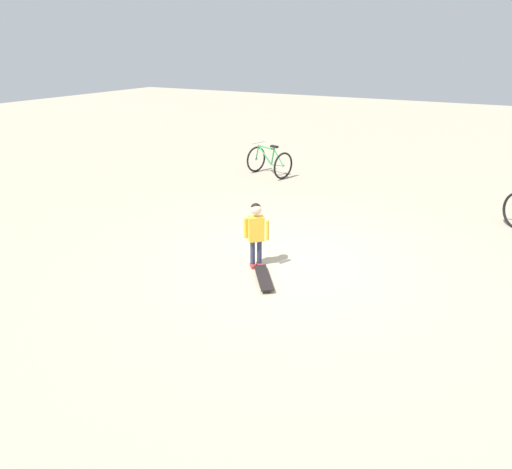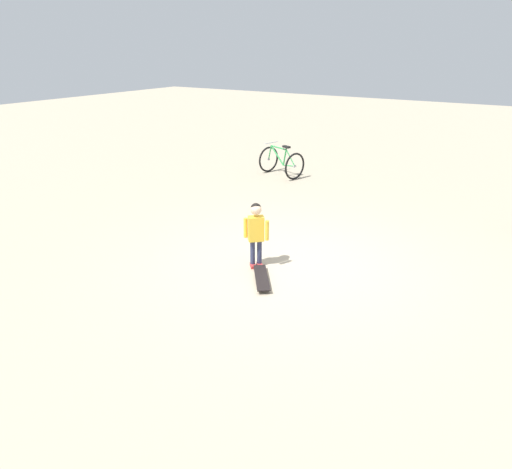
% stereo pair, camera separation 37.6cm
% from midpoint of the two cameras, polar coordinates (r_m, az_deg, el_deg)
% --- Properties ---
extents(ground_plane, '(50.00, 50.00, 0.00)m').
position_cam_midpoint_polar(ground_plane, '(7.17, 6.59, -3.65)').
color(ground_plane, tan).
extents(child_person, '(0.27, 0.40, 1.06)m').
position_cam_midpoint_polar(child_person, '(6.73, 1.60, 0.81)').
color(child_person, '#2D3351').
rests_on(child_person, ground).
extents(skateboard, '(0.75, 0.62, 0.07)m').
position_cam_midpoint_polar(skateboard, '(6.55, 2.39, -5.70)').
color(skateboard, black).
rests_on(skateboard, ground).
extents(bicycle_near, '(0.99, 1.23, 0.85)m').
position_cam_midpoint_polar(bicycle_near, '(11.96, 4.24, 9.46)').
color(bicycle_near, black).
rests_on(bicycle_near, ground).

